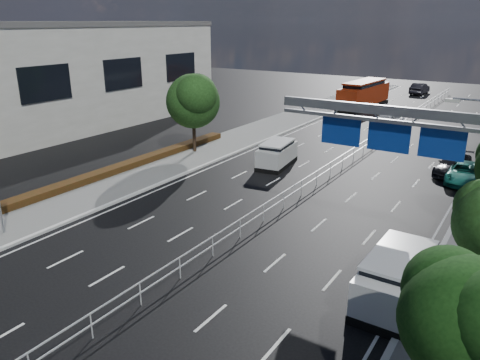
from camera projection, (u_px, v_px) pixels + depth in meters
The scene contains 16 objects.
ground at pixel (155, 295), 18.97m from camera, with size 160.00×160.00×0.00m, color black.
kerb_near at pixel (22, 241), 23.55m from camera, with size 0.25×140.00×0.15m, color silver.
median_fence at pixel (351, 155), 36.72m from camera, with size 0.05×85.00×1.02m.
hedge_near at pixel (52, 190), 29.63m from camera, with size 1.00×36.00×0.44m, color black.
overhead_gantry at pixel (405, 133), 21.72m from camera, with size 10.24×0.38×7.45m.
near_building at pixel (52, 79), 47.02m from camera, with size 12.00×38.00×10.00m, color #BCB8A9.
near_tree_back at pixel (193, 98), 37.89m from camera, with size 4.84×4.51×6.69m.
far_tree_b at pixel (470, 315), 11.63m from camera, with size 3.74×3.49×5.23m.
white_minivan at pixel (277, 154), 35.63m from camera, with size 2.44×4.57×1.89m.
red_bus at pixel (364, 93), 59.56m from camera, with size 3.35×11.41×3.37m.
near_car_silver at pixel (389, 120), 48.31m from camera, with size 1.92×4.78×1.63m, color #AFB1B7.
near_car_dark at pixel (420, 89), 70.53m from camera, with size 1.76×5.05×1.66m, color black.
silver_minivan at pixel (398, 278), 18.28m from camera, with size 2.26×5.14×2.12m.
parked_car_teal at pixel (465, 173), 32.03m from camera, with size 2.23×4.83×1.34m, color #197162.
parked_car_dark at pixel (454, 165), 33.81m from camera, with size 1.90×4.67×1.36m, color black.
pedestrian_b at pixel (470, 206), 25.22m from camera, with size 0.92×0.72×1.90m, color gray.
Camera 1 is at (11.78, -11.97, 10.58)m, focal length 35.00 mm.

